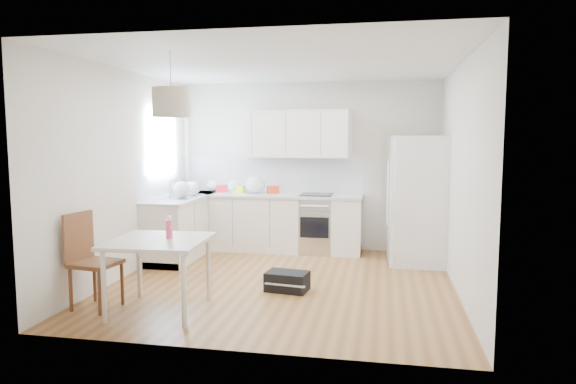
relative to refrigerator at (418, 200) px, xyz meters
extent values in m
plane|color=brown|center=(-1.72, -1.41, -0.92)|extent=(4.20, 4.20, 0.00)
plane|color=white|center=(-1.72, -1.41, 1.78)|extent=(4.20, 4.20, 0.00)
plane|color=silver|center=(-1.72, 0.69, 0.43)|extent=(4.20, 0.00, 4.20)
plane|color=silver|center=(-3.82, -1.41, 0.43)|extent=(0.00, 4.20, 4.20)
plane|color=silver|center=(0.38, -1.41, 0.43)|extent=(0.00, 4.20, 4.20)
cube|color=#BFE0F9|center=(-3.81, -0.26, 0.83)|extent=(0.02, 1.00, 1.00)
cube|color=white|center=(-2.32, 0.39, -0.48)|extent=(3.00, 0.60, 0.88)
cube|color=white|center=(-3.52, -0.21, -0.48)|extent=(0.60, 1.80, 0.88)
cube|color=silver|center=(-2.32, 0.39, -0.02)|extent=(3.02, 0.64, 0.04)
cube|color=silver|center=(-3.52, -0.21, -0.02)|extent=(0.64, 1.82, 0.04)
cube|color=white|center=(-2.32, 0.68, 0.29)|extent=(3.00, 0.01, 0.58)
cube|color=white|center=(-3.81, -0.21, 0.29)|extent=(0.01, 1.80, 0.58)
cube|color=white|center=(-1.87, 0.53, 0.95)|extent=(1.70, 0.32, 0.75)
cube|color=#BEB6A2|center=(-2.79, -2.66, -0.18)|extent=(1.02, 1.02, 0.04)
cylinder|color=white|center=(-3.18, -3.09, -0.56)|extent=(0.05, 0.05, 0.73)
cylinder|color=white|center=(-2.36, -3.05, -0.56)|extent=(0.05, 0.05, 0.73)
cylinder|color=white|center=(-3.22, -2.27, -0.56)|extent=(0.05, 0.05, 0.73)
cylinder|color=white|center=(-2.40, -2.23, -0.56)|extent=(0.05, 0.05, 0.73)
cylinder|color=#E84074|center=(-2.70, -2.61, -0.03)|extent=(0.09, 0.09, 0.24)
cube|color=black|center=(-1.60, -1.71, -0.81)|extent=(0.53, 0.39, 0.23)
cylinder|color=#BAAD8F|center=(-2.63, -2.62, 1.26)|extent=(0.48, 0.48, 0.29)
ellipsoid|color=silver|center=(-3.27, 0.50, 0.10)|extent=(0.22, 0.19, 0.20)
ellipsoid|color=silver|center=(-2.88, 0.45, 0.10)|extent=(0.24, 0.20, 0.21)
ellipsoid|color=silver|center=(-2.53, 0.40, 0.14)|extent=(0.32, 0.27, 0.28)
ellipsoid|color=silver|center=(-3.44, -0.01, 0.11)|extent=(0.24, 0.20, 0.22)
ellipsoid|color=silver|center=(-3.46, -0.39, 0.12)|extent=(0.27, 0.23, 0.25)
cube|color=red|center=(-2.24, 0.45, 0.06)|extent=(0.21, 0.19, 0.12)
cube|color=yellow|center=(-2.80, 0.41, 0.06)|extent=(0.19, 0.14, 0.12)
cube|color=red|center=(-3.11, 0.47, 0.06)|extent=(0.20, 0.15, 0.12)
camera|label=1|loc=(-0.50, -7.58, 0.91)|focal=32.00mm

